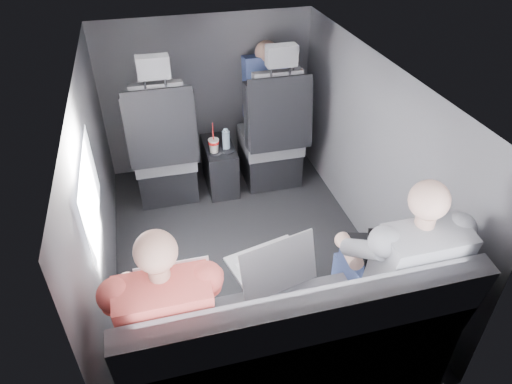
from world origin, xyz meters
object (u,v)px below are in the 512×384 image
object	(u,v)px
water_bottle	(226,140)
center_console	(220,166)
front_seat_right	(272,141)
passenger_front_right	(266,91)
front_seat_left	(164,155)
passenger_rear_right	(396,268)
rear_bench	(292,347)
soda_cup	(214,145)
passenger_rear_left	(168,316)
laptop_white	(174,282)
laptop_silver	(272,264)
laptop_black	(389,249)

from	to	relation	value
water_bottle	center_console	bearing A→B (deg)	128.61
front_seat_right	passenger_front_right	size ratio (longest dim) A/B	1.73
front_seat_left	passenger_rear_right	size ratio (longest dim) A/B	1.04
front_seat_left	rear_bench	distance (m)	1.96
center_console	passenger_rear_right	distance (m)	1.98
rear_bench	soda_cup	distance (m)	1.84
front_seat_right	passenger_rear_right	distance (m)	1.82
passenger_rear_left	water_bottle	bearing A→B (deg)	70.50
soda_cup	laptop_white	world-z (taller)	laptop_white
center_console	laptop_silver	xyz separation A→B (m)	(-0.03, -1.67, 0.44)
laptop_black	passenger_front_right	world-z (taller)	passenger_front_right
center_console	front_seat_right	bearing A→B (deg)	-5.07
soda_cup	water_bottle	xyz separation A→B (m)	(0.11, 0.04, 0.01)
rear_bench	passenger_rear_left	xyz separation A→B (m)	(-0.58, 0.10, 0.31)
center_console	passenger_front_right	bearing A→B (deg)	25.17
front_seat_left	rear_bench	xyz separation A→B (m)	(0.45, -1.90, -0.09)
rear_bench	laptop_black	bearing A→B (deg)	20.66
front_seat_right	water_bottle	world-z (taller)	front_seat_right
laptop_white	passenger_rear_right	distance (m)	1.11
laptop_silver	front_seat_left	bearing A→B (deg)	104.44
soda_cup	passenger_front_right	xyz separation A→B (m)	(0.52, 0.32, 0.27)
front_seat_right	water_bottle	xyz separation A→B (m)	(-0.40, -0.03, 0.08)
laptop_black	passenger_rear_left	size ratio (longest dim) A/B	0.34
water_bottle	laptop_black	xyz separation A→B (m)	(0.55, -1.65, 0.15)
front_seat_left	front_seat_right	bearing A→B (deg)	0.00
rear_bench	water_bottle	world-z (taller)	rear_bench
front_seat_right	rear_bench	xyz separation A→B (m)	(-0.45, -1.90, -0.09)
rear_bench	laptop_black	size ratio (longest dim) A/B	3.99
passenger_rear_left	passenger_rear_right	bearing A→B (deg)	-0.02
rear_bench	laptop_white	bearing A→B (deg)	152.33
laptop_silver	passenger_rear_left	world-z (taller)	passenger_rear_left
laptop_silver	passenger_rear_left	distance (m)	0.58
center_console	laptop_silver	distance (m)	1.73
rear_bench	water_bottle	distance (m)	1.88
passenger_rear_right	passenger_front_right	world-z (taller)	passenger_rear_right
water_bottle	laptop_silver	size ratio (longest dim) A/B	0.40
passenger_rear_left	passenger_rear_right	distance (m)	1.15
rear_bench	front_seat_right	bearing A→B (deg)	76.69
water_bottle	passenger_rear_right	size ratio (longest dim) A/B	0.15
laptop_silver	laptop_black	xyz separation A→B (m)	(0.63, -0.04, -0.01)
laptop_white	passenger_rear_left	world-z (taller)	passenger_rear_left
front_seat_left	passenger_rear_left	bearing A→B (deg)	-94.05
front_seat_left	passenger_rear_right	bearing A→B (deg)	-60.54
laptop_silver	passenger_rear_left	size ratio (longest dim) A/B	0.38
front_seat_left	laptop_black	bearing A→B (deg)	-57.90
soda_cup	rear_bench	bearing A→B (deg)	-88.27
soda_cup	passenger_rear_left	world-z (taller)	passenger_rear_left
laptop_black	passenger_rear_right	size ratio (longest dim) A/B	0.33
rear_bench	passenger_rear_left	size ratio (longest dim) A/B	1.34
center_console	soda_cup	bearing A→B (deg)	-117.93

